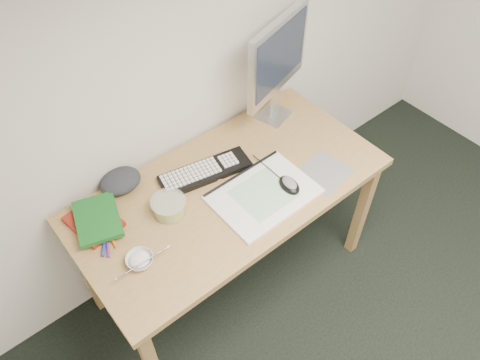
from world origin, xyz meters
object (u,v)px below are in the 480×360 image
at_px(sketchpad, 264,194).
at_px(rice_bowl, 140,260).
at_px(desk, 230,199).
at_px(keyboard, 205,172).
at_px(monitor, 278,59).

distance_m(sketchpad, rice_bowl, 0.59).
xyz_separation_m(sketchpad, rice_bowl, (-0.59, 0.05, 0.01)).
relative_size(desk, rice_bowl, 13.08).
bearing_deg(keyboard, desk, -64.04).
relative_size(keyboard, monitor, 0.78).
bearing_deg(sketchpad, keyboard, 114.11).
bearing_deg(rice_bowl, keyboard, 24.55).
distance_m(desk, keyboard, 0.17).
xyz_separation_m(desk, rice_bowl, (-0.51, -0.08, 0.10)).
bearing_deg(monitor, rice_bowl, -179.06).
xyz_separation_m(sketchpad, keyboard, (-0.12, 0.26, 0.01)).
bearing_deg(keyboard, rice_bowl, -143.90).
bearing_deg(monitor, desk, -170.72).
relative_size(sketchpad, keyboard, 1.05).
bearing_deg(desk, rice_bowl, -170.64).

